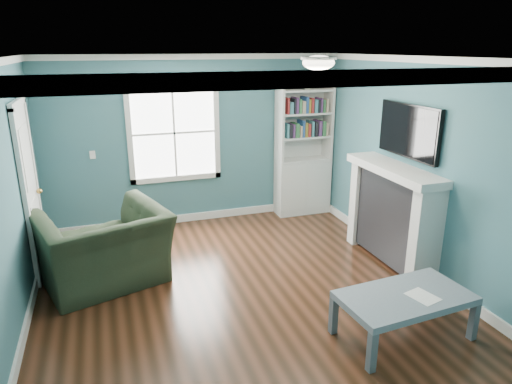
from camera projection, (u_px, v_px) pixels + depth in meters
name	position (u px, v px, depth m)	size (l,w,h in m)	color
floor	(242.00, 294.00, 5.21)	(5.00, 5.00, 0.00)	black
room_walls	(241.00, 160.00, 4.73)	(5.00, 5.00, 5.00)	#396B7B
trim	(241.00, 191.00, 4.83)	(4.50, 5.00, 2.60)	white
window	(174.00, 133.00, 6.92)	(1.40, 0.06, 1.50)	white
bookshelf	(303.00, 159.00, 7.54)	(0.90, 0.35, 2.31)	silver
fireplace	(392.00, 216.00, 5.83)	(0.44, 1.58, 1.30)	black
tv	(409.00, 131.00, 5.54)	(0.06, 1.10, 0.65)	black
door	(30.00, 189.00, 5.46)	(0.12, 0.98, 2.17)	silver
ceiling_fixture	(319.00, 62.00, 4.80)	(0.38, 0.38, 0.15)	white
light_switch	(93.00, 155.00, 6.62)	(0.08, 0.01, 0.12)	white
recliner	(102.00, 236.00, 5.31)	(1.38, 0.90, 1.20)	#1F2D1C
coffee_table	(405.00, 300.00, 4.35)	(1.30, 0.77, 0.45)	#495258
paper_sheet	(423.00, 296.00, 4.29)	(0.22, 0.28, 0.00)	white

